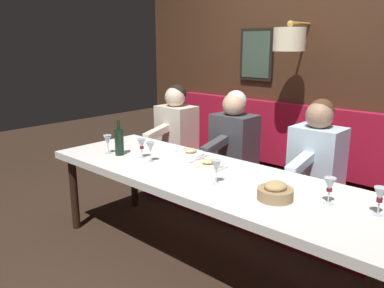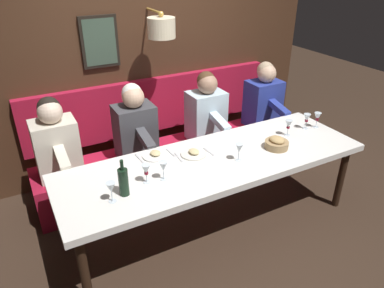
# 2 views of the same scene
# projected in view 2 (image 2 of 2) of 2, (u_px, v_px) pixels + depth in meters

# --- Properties ---
(ground_plane) EXTENTS (12.00, 12.00, 0.00)m
(ground_plane) POSITION_uv_depth(u_px,v_px,m) (213.00, 224.00, 3.58)
(ground_plane) COLOR #332319
(dining_table) EXTENTS (0.90, 2.80, 0.74)m
(dining_table) POSITION_uv_depth(u_px,v_px,m) (215.00, 165.00, 3.26)
(dining_table) COLOR silver
(dining_table) RESTS_ON ground_plane
(banquette_bench) EXTENTS (0.52, 3.00, 0.45)m
(banquette_bench) POSITION_uv_depth(u_px,v_px,m) (173.00, 163.00, 4.17)
(banquette_bench) COLOR maroon
(banquette_bench) RESTS_ON ground_plane
(back_wall_panel) EXTENTS (0.59, 4.20, 2.90)m
(back_wall_panel) POSITION_uv_depth(u_px,v_px,m) (148.00, 53.00, 4.08)
(back_wall_panel) COLOR #422819
(back_wall_panel) RESTS_ON ground_plane
(diner_nearest) EXTENTS (0.60, 0.40, 0.79)m
(diner_nearest) POSITION_uv_depth(u_px,v_px,m) (264.00, 97.00, 4.40)
(diner_nearest) COLOR #283893
(diner_nearest) RESTS_ON banquette_bench
(diner_near) EXTENTS (0.60, 0.40, 0.79)m
(diner_near) POSITION_uv_depth(u_px,v_px,m) (206.00, 109.00, 4.06)
(diner_near) COLOR silver
(diner_near) RESTS_ON banquette_bench
(diner_middle) EXTENTS (0.60, 0.40, 0.79)m
(diner_middle) POSITION_uv_depth(u_px,v_px,m) (135.00, 124.00, 3.71)
(diner_middle) COLOR #3D3D42
(diner_middle) RESTS_ON banquette_bench
(diner_far) EXTENTS (0.60, 0.40, 0.79)m
(diner_far) POSITION_uv_depth(u_px,v_px,m) (55.00, 141.00, 3.38)
(diner_far) COLOR beige
(diner_far) RESTS_ON banquette_bench
(place_setting_0) EXTENTS (0.24, 0.32, 0.05)m
(place_setting_0) POSITION_uv_depth(u_px,v_px,m) (155.00, 155.00, 3.27)
(place_setting_0) COLOR white
(place_setting_0) RESTS_ON dining_table
(place_setting_1) EXTENTS (0.24, 0.32, 0.05)m
(place_setting_1) POSITION_uv_depth(u_px,v_px,m) (194.00, 153.00, 3.29)
(place_setting_1) COLOR silver
(place_setting_1) RESTS_ON dining_table
(wine_glass_0) EXTENTS (0.07, 0.07, 0.16)m
(wine_glass_0) POSITION_uv_depth(u_px,v_px,m) (307.00, 118.00, 3.73)
(wine_glass_0) COLOR silver
(wine_glass_0) RESTS_ON dining_table
(wine_glass_1) EXTENTS (0.07, 0.07, 0.16)m
(wine_glass_1) POSITION_uv_depth(u_px,v_px,m) (146.00, 170.00, 2.85)
(wine_glass_1) COLOR silver
(wine_glass_1) RESTS_ON dining_table
(wine_glass_2) EXTENTS (0.07, 0.07, 0.16)m
(wine_glass_2) POSITION_uv_depth(u_px,v_px,m) (317.00, 117.00, 3.76)
(wine_glass_2) COLOR silver
(wine_glass_2) RESTS_ON dining_table
(wine_glass_3) EXTENTS (0.07, 0.07, 0.16)m
(wine_glass_3) POSITION_uv_depth(u_px,v_px,m) (239.00, 149.00, 3.16)
(wine_glass_3) COLOR silver
(wine_glass_3) RESTS_ON dining_table
(wine_glass_4) EXTENTS (0.07, 0.07, 0.16)m
(wine_glass_4) POSITION_uv_depth(u_px,v_px,m) (163.00, 167.00, 2.89)
(wine_glass_4) COLOR silver
(wine_glass_4) RESTS_ON dining_table
(wine_glass_5) EXTENTS (0.07, 0.07, 0.16)m
(wine_glass_5) POSITION_uv_depth(u_px,v_px,m) (111.00, 188.00, 2.63)
(wine_glass_5) COLOR silver
(wine_glass_5) RESTS_ON dining_table
(wine_glass_6) EXTENTS (0.07, 0.07, 0.16)m
(wine_glass_6) POSITION_uv_depth(u_px,v_px,m) (288.00, 125.00, 3.59)
(wine_glass_6) COLOR silver
(wine_glass_6) RESTS_ON dining_table
(wine_bottle) EXTENTS (0.08, 0.08, 0.30)m
(wine_bottle) POSITION_uv_depth(u_px,v_px,m) (123.00, 182.00, 2.71)
(wine_bottle) COLOR black
(wine_bottle) RESTS_ON dining_table
(bread_bowl) EXTENTS (0.22, 0.22, 0.12)m
(bread_bowl) POSITION_uv_depth(u_px,v_px,m) (277.00, 143.00, 3.39)
(bread_bowl) COLOR #9E7F56
(bread_bowl) RESTS_ON dining_table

